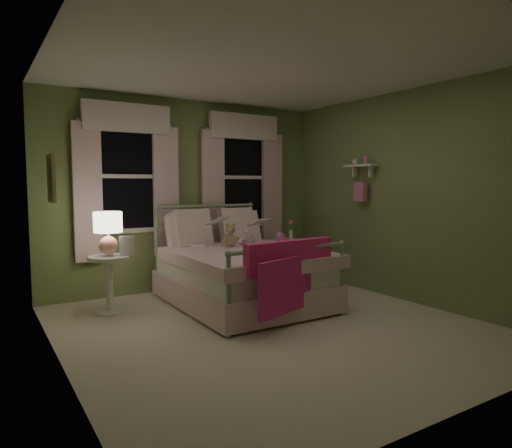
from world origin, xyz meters
TOP-DOWN VIEW (x-y plane):
  - room_shell at (0.00, 0.00)m, footprint 4.20×4.20m
  - bed at (0.17, 0.94)m, footprint 1.58×2.04m
  - pink_throw at (0.17, -0.09)m, footprint 1.10×0.38m
  - child_left at (-0.11, 1.36)m, footprint 0.31×0.25m
  - child_right at (0.45, 1.36)m, footprint 0.45×0.40m
  - book_left at (-0.11, 1.11)m, footprint 0.23×0.18m
  - book_right at (0.45, 1.11)m, footprint 0.22×0.15m
  - teddy_bear at (0.17, 1.20)m, footprint 0.22×0.18m
  - nightstand_left at (-1.28, 1.38)m, footprint 0.46×0.46m
  - table_lamp at (-1.28, 1.38)m, footprint 0.31×0.31m
  - book_nightstand at (-1.18, 1.30)m, footprint 0.22×0.26m
  - nightstand_right at (1.22, 1.45)m, footprint 0.50×0.40m
  - pink_toy at (1.12, 1.45)m, footprint 0.14×0.19m
  - bud_vase at (1.34, 1.50)m, footprint 0.06×0.06m
  - window_left at (-0.85, 2.03)m, footprint 1.34×0.13m
  - window_right at (0.85, 2.03)m, footprint 1.34×0.13m
  - wall_shelf at (1.90, 0.70)m, footprint 0.15×0.50m
  - framed_picture at (-1.95, 0.60)m, footprint 0.03×0.32m

SIDE VIEW (x-z plane):
  - bed at x=0.17m, z-range -0.21..0.98m
  - nightstand_left at x=-1.28m, z-range 0.09..0.74m
  - nightstand_right at x=1.22m, z-range 0.23..0.87m
  - pink_throw at x=0.17m, z-range 0.26..0.96m
  - book_nightstand at x=-1.18m, z-range 0.65..0.67m
  - pink_toy at x=1.12m, z-range 0.64..0.78m
  - bud_vase at x=1.34m, z-range 0.65..0.93m
  - teddy_bear at x=0.17m, z-range 0.64..0.94m
  - book_right at x=0.45m, z-range 0.79..1.05m
  - child_left at x=-0.11m, z-range 0.57..1.29m
  - child_right at x=0.45m, z-range 0.57..1.33m
  - table_lamp at x=-1.28m, z-range 0.72..1.19m
  - book_left at x=-0.11m, z-range 0.83..1.09m
  - room_shell at x=0.00m, z-range -0.80..3.40m
  - framed_picture at x=-1.95m, z-range 1.29..1.71m
  - wall_shelf at x=1.90m, z-range 1.22..1.82m
  - window_left at x=-0.85m, z-range 0.64..2.60m
  - window_right at x=0.85m, z-range 0.64..2.60m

